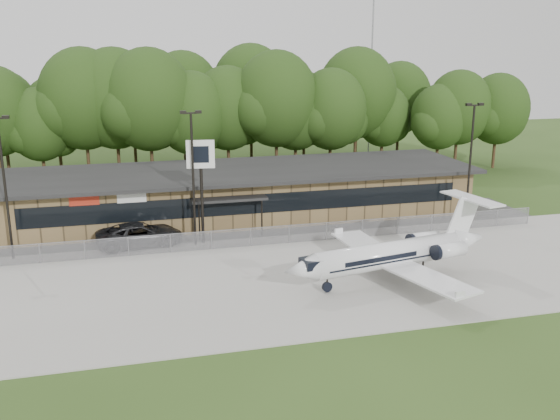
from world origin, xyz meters
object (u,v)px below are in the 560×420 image
object	(u,v)px
terminal	(241,192)
pole_sign	(201,165)
business_jet	(395,254)
suv	(140,235)

from	to	relation	value
terminal	pole_sign	bearing A→B (deg)	-121.39
business_jet	suv	size ratio (longest dim) A/B	2.33
terminal	suv	size ratio (longest dim) A/B	6.34
terminal	business_jet	size ratio (longest dim) A/B	2.72
terminal	pole_sign	size ratio (longest dim) A/B	5.12
suv	pole_sign	xyz separation A→B (m)	(4.72, -0.58, 5.23)
suv	pole_sign	distance (m)	7.07
business_jet	pole_sign	bearing A→B (deg)	124.33
suv	terminal	bearing A→B (deg)	-61.37
terminal	business_jet	distance (m)	19.21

